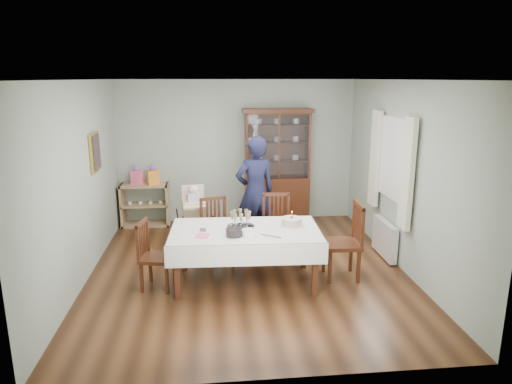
{
  "coord_description": "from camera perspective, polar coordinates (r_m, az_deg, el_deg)",
  "views": [
    {
      "loc": [
        -0.5,
        -6.16,
        2.72
      ],
      "look_at": [
        0.14,
        0.2,
        1.12
      ],
      "focal_mm": 32.0,
      "sensor_mm": 36.0,
      "label": 1
    }
  ],
  "objects": [
    {
      "name": "cutlery",
      "position": [
        6.11,
        -6.97,
        -4.73
      ],
      "size": [
        0.11,
        0.15,
        0.01
      ],
      "primitive_type": null,
      "rotation": [
        0.0,
        0.0,
        0.06
      ],
      "color": "silver",
      "rests_on": "dining_table"
    },
    {
      "name": "chair_end_left",
      "position": [
        6.26,
        -12.3,
        -9.29
      ],
      "size": [
        0.49,
        0.49,
        0.92
      ],
      "rotation": [
        0.0,
        0.0,
        1.35
      ],
      "color": "#452011",
      "rests_on": "floor"
    },
    {
      "name": "dining_table",
      "position": [
        6.23,
        -1.34,
        -7.97
      ],
      "size": [
        2.04,
        1.23,
        0.76
      ],
      "rotation": [
        0.0,
        0.0,
        -0.04
      ],
      "color": "#452011",
      "rests_on": "floor"
    },
    {
      "name": "window",
      "position": [
        7.11,
        16.88,
        3.96
      ],
      "size": [
        0.04,
        1.02,
        1.22
      ],
      "primitive_type": "cube",
      "color": "white",
      "rests_on": "room_shell"
    },
    {
      "name": "woman",
      "position": [
        7.41,
        -0.11,
        -0.04
      ],
      "size": [
        0.76,
        0.61,
        1.83
      ],
      "primitive_type": "imported",
      "rotation": [
        0.0,
        0.0,
        3.42
      ],
      "color": "black",
      "rests_on": "floor"
    },
    {
      "name": "curtain_left",
      "position": [
        6.54,
        18.38,
        2.13
      ],
      "size": [
        0.07,
        0.3,
        1.55
      ],
      "primitive_type": "cube",
      "color": "silver",
      "rests_on": "room_shell"
    },
    {
      "name": "gift_bag_pink",
      "position": [
        8.71,
        -14.69,
        1.95
      ],
      "size": [
        0.23,
        0.19,
        0.37
      ],
      "color": "#FF5D8A",
      "rests_on": "sideboard"
    },
    {
      "name": "room_shell",
      "position": [
        6.79,
        -1.47,
        5.43
      ],
      "size": [
        5.0,
        5.0,
        5.0
      ],
      "color": "#9EAA99",
      "rests_on": "floor"
    },
    {
      "name": "radiator",
      "position": [
        7.39,
        15.76,
        -5.61
      ],
      "size": [
        0.1,
        0.8,
        0.55
      ],
      "primitive_type": "cube",
      "color": "white",
      "rests_on": "floor"
    },
    {
      "name": "curtain_right",
      "position": [
        7.67,
        14.67,
        4.06
      ],
      "size": [
        0.07,
        0.3,
        1.55
      ],
      "primitive_type": "cube",
      "color": "silver",
      "rests_on": "room_shell"
    },
    {
      "name": "chair_end_right",
      "position": [
        6.51,
        10.75,
        -7.85
      ],
      "size": [
        0.5,
        0.5,
        1.07
      ],
      "rotation": [
        0.0,
        0.0,
        -1.61
      ],
      "color": "#452011",
      "rests_on": "floor"
    },
    {
      "name": "champagne_tray",
      "position": [
        6.16,
        -1.92,
        -3.81
      ],
      "size": [
        0.38,
        0.38,
        0.23
      ],
      "color": "silver",
      "rests_on": "dining_table"
    },
    {
      "name": "high_chair",
      "position": [
        7.44,
        -7.67,
        -4.06
      ],
      "size": [
        0.55,
        0.55,
        1.08
      ],
      "rotation": [
        0.0,
        0.0,
        0.14
      ],
      "color": "black",
      "rests_on": "floor"
    },
    {
      "name": "chair_far_right",
      "position": [
        7.08,
        2.6,
        -6.0
      ],
      "size": [
        0.48,
        0.48,
        0.99
      ],
      "rotation": [
        0.0,
        0.0,
        -0.07
      ],
      "color": "#452011",
      "rests_on": "floor"
    },
    {
      "name": "birthday_cake",
      "position": [
        6.22,
        4.48,
        -3.8
      ],
      "size": [
        0.32,
        0.32,
        0.22
      ],
      "color": "white",
      "rests_on": "dining_table"
    },
    {
      "name": "chair_far_left",
      "position": [
        7.0,
        -4.88,
        -6.36
      ],
      "size": [
        0.54,
        0.54,
        0.96
      ],
      "rotation": [
        0.0,
        0.0,
        0.29
      ],
      "color": "#452011",
      "rests_on": "floor"
    },
    {
      "name": "plate_stack_dark",
      "position": [
        5.84,
        -2.8,
        -5.07
      ],
      "size": [
        0.23,
        0.23,
        0.1
      ],
      "primitive_type": "cylinder",
      "rotation": [
        0.0,
        0.0,
        -0.1
      ],
      "color": "black",
      "rests_on": "dining_table"
    },
    {
      "name": "plate_stack_white",
      "position": [
        5.86,
        -0.87,
        -5.09
      ],
      "size": [
        0.19,
        0.19,
        0.08
      ],
      "primitive_type": "cylinder",
      "rotation": [
        0.0,
        0.0,
        0.04
      ],
      "color": "white",
      "rests_on": "dining_table"
    },
    {
      "name": "cake_knife",
      "position": [
        5.83,
        1.86,
        -5.54
      ],
      "size": [
        0.26,
        0.18,
        0.01
      ],
      "primitive_type": "cube",
      "rotation": [
        0.0,
        0.0,
        -0.56
      ],
      "color": "silver",
      "rests_on": "dining_table"
    },
    {
      "name": "napkin_stack",
      "position": [
        5.87,
        -6.69,
        -5.45
      ],
      "size": [
        0.18,
        0.18,
        0.02
      ],
      "primitive_type": "cube",
      "rotation": [
        0.0,
        0.0,
        -0.22
      ],
      "color": "#FF5D8A",
      "rests_on": "dining_table"
    },
    {
      "name": "sideboard",
      "position": [
        8.84,
        -13.68,
        -1.57
      ],
      "size": [
        0.9,
        0.38,
        0.8
      ],
      "color": "tan",
      "rests_on": "floor"
    },
    {
      "name": "gift_bag_orange",
      "position": [
        8.67,
        -12.74,
        2.03
      ],
      "size": [
        0.24,
        0.2,
        0.38
      ],
      "color": "orange",
      "rests_on": "sideboard"
    },
    {
      "name": "china_cabinet",
      "position": [
        8.66,
        2.65,
        3.41
      ],
      "size": [
        1.3,
        0.48,
        2.18
      ],
      "color": "#452011",
      "rests_on": "floor"
    },
    {
      "name": "picture_frame",
      "position": [
        7.25,
        -19.48,
        4.75
      ],
      "size": [
        0.04,
        0.48,
        0.58
      ],
      "primitive_type": "cube",
      "color": "gold",
      "rests_on": "room_shell"
    },
    {
      "name": "floor",
      "position": [
        6.75,
        -1.03,
        -9.71
      ],
      "size": [
        5.0,
        5.0,
        0.0
      ],
      "primitive_type": "plane",
      "color": "#593319",
      "rests_on": "ground"
    }
  ]
}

